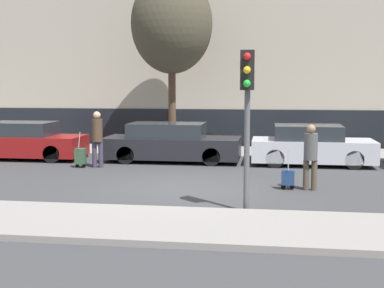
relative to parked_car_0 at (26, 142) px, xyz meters
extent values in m
plane|color=#38383A|center=(6.48, -4.52, -0.63)|extent=(80.00, 80.00, 0.00)
cube|color=gray|center=(6.48, -8.27, -0.57)|extent=(28.00, 2.50, 0.12)
cube|color=gray|center=(6.48, 2.48, -0.57)|extent=(28.00, 3.00, 0.12)
cube|color=#A89E8C|center=(6.48, 6.15, 4.98)|extent=(28.00, 2.94, 11.21)
cube|color=black|center=(6.48, 4.66, 0.17)|extent=(27.44, 0.06, 1.60)
cube|color=maroon|center=(0.04, 0.00, -0.14)|extent=(4.03, 1.73, 0.70)
cube|color=#23282D|center=(-0.12, 0.00, 0.46)|extent=(2.22, 1.52, 0.48)
cylinder|color=black|center=(1.29, -0.78, -0.33)|extent=(0.60, 0.18, 0.60)
cylinder|color=black|center=(1.29, 0.78, -0.33)|extent=(0.60, 0.18, 0.60)
cylinder|color=black|center=(-1.21, 0.78, -0.33)|extent=(0.60, 0.18, 0.60)
cube|color=black|center=(5.27, 0.15, -0.14)|extent=(4.65, 1.80, 0.70)
cube|color=#23282D|center=(5.09, 0.15, 0.46)|extent=(2.55, 1.59, 0.49)
cylinder|color=black|center=(6.71, -0.66, -0.33)|extent=(0.60, 0.18, 0.60)
cylinder|color=black|center=(6.71, 0.96, -0.33)|extent=(0.60, 0.18, 0.60)
cylinder|color=black|center=(3.83, -0.66, -0.33)|extent=(0.60, 0.18, 0.60)
cylinder|color=black|center=(3.83, 0.96, -0.33)|extent=(0.60, 0.18, 0.60)
cube|color=#B7BABF|center=(10.00, 0.05, -0.14)|extent=(3.96, 1.77, 0.70)
cube|color=#23282D|center=(9.84, 0.05, 0.46)|extent=(2.18, 1.56, 0.48)
cylinder|color=black|center=(11.23, -0.75, -0.33)|extent=(0.60, 0.18, 0.60)
cylinder|color=black|center=(11.23, 0.85, -0.33)|extent=(0.60, 0.18, 0.60)
cylinder|color=black|center=(8.77, -0.75, -0.33)|extent=(0.60, 0.18, 0.60)
cylinder|color=black|center=(8.77, 0.85, -0.33)|extent=(0.60, 0.18, 0.60)
cylinder|color=#383347|center=(3.04, -1.52, -0.21)|extent=(0.15, 0.15, 0.84)
cylinder|color=#383347|center=(3.24, -1.49, -0.21)|extent=(0.15, 0.15, 0.84)
cylinder|color=#473323|center=(3.14, -1.50, 0.57)|extent=(0.34, 0.34, 0.73)
sphere|color=tan|center=(3.14, -1.50, 1.06)|extent=(0.24, 0.24, 0.24)
cube|color=#335138|center=(2.60, -1.60, -0.26)|extent=(0.32, 0.24, 0.49)
cylinder|color=black|center=(2.49, -1.60, -0.57)|extent=(0.12, 0.03, 0.12)
cylinder|color=black|center=(2.71, -1.60, -0.57)|extent=(0.12, 0.03, 0.12)
cylinder|color=gray|center=(2.60, -1.67, 0.26)|extent=(0.02, 0.19, 0.53)
cylinder|color=#4C4233|center=(9.52, -4.26, -0.24)|extent=(0.15, 0.15, 0.77)
cylinder|color=#4C4233|center=(9.72, -4.26, -0.24)|extent=(0.15, 0.15, 0.77)
cylinder|color=#4C4C4C|center=(9.62, -4.26, 0.48)|extent=(0.34, 0.34, 0.67)
sphere|color=#936B4C|center=(9.62, -4.26, 0.93)|extent=(0.22, 0.22, 0.22)
cube|color=navy|center=(9.07, -4.24, -0.32)|extent=(0.32, 0.24, 0.38)
cylinder|color=black|center=(8.95, -4.24, -0.57)|extent=(0.12, 0.03, 0.12)
cylinder|color=black|center=(9.18, -4.24, -0.57)|extent=(0.12, 0.03, 0.12)
cylinder|color=gray|center=(9.07, -4.31, 0.15)|extent=(0.02, 0.19, 0.53)
cylinder|color=#515154|center=(8.12, -6.77, 1.05)|extent=(0.12, 0.12, 3.35)
cube|color=black|center=(8.12, -6.95, 2.32)|extent=(0.28, 0.24, 0.80)
sphere|color=red|center=(8.12, -7.10, 2.59)|extent=(0.15, 0.15, 0.15)
sphere|color=gold|center=(8.12, -7.10, 2.32)|extent=(0.15, 0.15, 0.15)
sphere|color=green|center=(8.12, -7.10, 2.06)|extent=(0.15, 0.15, 0.15)
torus|color=black|center=(6.26, 2.44, -0.15)|extent=(0.72, 0.06, 0.72)
torus|color=black|center=(5.21, 2.44, -0.15)|extent=(0.72, 0.06, 0.72)
cylinder|color=navy|center=(5.73, 2.44, 0.05)|extent=(1.00, 0.05, 0.05)
cylinder|color=navy|center=(5.54, 2.44, 0.25)|extent=(0.04, 0.04, 0.40)
cylinder|color=#4C3826|center=(4.90, 2.17, 1.19)|extent=(0.28, 0.28, 3.39)
ellipsoid|color=#423D2D|center=(4.90, 2.17, 4.28)|extent=(3.05, 3.05, 3.73)
camera|label=1|loc=(8.59, -17.84, 2.06)|focal=50.00mm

